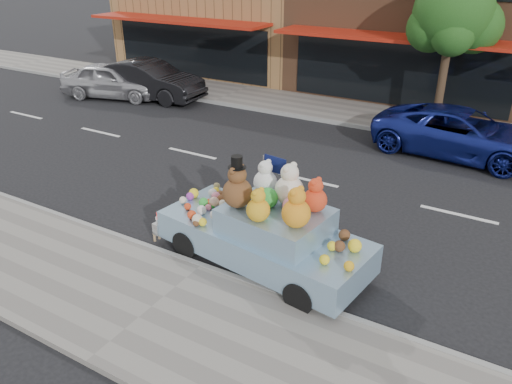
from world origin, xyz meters
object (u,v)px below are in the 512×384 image
Objects in this scene: car_dark at (148,80)px; art_car at (265,229)px; street_tree at (453,20)px; car_blue at (461,133)px; car_silver at (113,80)px.

car_dark is 1.04× the size of art_car.
car_blue is at bearing -64.63° from street_tree.
street_tree is 1.00× the size of car_blue.
art_car is (-1.04, -10.76, -2.87)m from street_tree.
art_car reaches higher than car_blue.
car_blue is at bearing -104.18° from car_silver.
art_car is (10.43, -8.46, 0.02)m from car_dark.
car_blue is 1.07× the size of car_dark.
art_car is (11.88, -7.83, 0.08)m from car_silver.
car_dark is (1.45, 0.64, 0.06)m from car_silver.
car_blue is 8.55m from art_car.
car_dark reaches higher than car_silver.
car_silver is 1.58m from car_dark.
car_dark is at bearing 148.80° from art_car.
street_tree reaches higher than car_silver.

